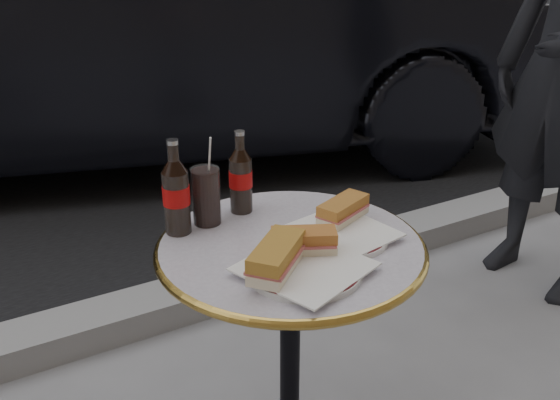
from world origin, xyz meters
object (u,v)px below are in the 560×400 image
bistro_table (290,371)px  plate_right (339,235)px  parked_car (165,29)px  cola_bottle_right (241,172)px  cola_bottle_left (176,187)px  cola_glass (206,196)px  plate_left (305,270)px

bistro_table → plate_right: size_ratio=3.19×
plate_right → parked_car: parked_car is taller
cola_bottle_right → cola_bottle_left: bearing=-170.0°
bistro_table → cola_bottle_left: cola_bottle_left is taller
cola_glass → parked_car: 2.62m
cola_bottle_left → cola_bottle_right: 0.18m
plate_left → cola_glass: 0.34m
plate_left → cola_bottle_right: cola_bottle_right is taller
plate_left → cola_bottle_right: bearing=86.2°
cola_bottle_right → parked_car: parked_car is taller
bistro_table → parked_car: (0.68, 2.68, 0.44)m
cola_bottle_left → plate_left: bearing=-62.8°
cola_bottle_left → plate_right: bearing=-34.5°
plate_left → bistro_table: bearing=71.6°
cola_bottle_left → cola_glass: bearing=8.2°
plate_right → cola_bottle_right: bearing=117.9°
bistro_table → plate_right: (0.11, -0.04, 0.37)m
cola_bottle_right → parked_car: 2.57m
plate_left → parked_car: size_ratio=0.05×
bistro_table → plate_left: (-0.04, -0.13, 0.37)m
plate_right → cola_glass: cola_glass is taller
cola_glass → plate_left: bearing=-75.9°
bistro_table → cola_bottle_right: bearing=95.6°
cola_bottle_left → parked_car: bearing=70.6°
bistro_table → plate_left: 0.40m
cola_bottle_left → bistro_table: bearing=-41.5°
cola_glass → cola_bottle_right: bearing=11.3°
plate_right → parked_car: (0.57, 2.71, 0.07)m
plate_right → cola_bottle_left: 0.39m
bistro_table → cola_bottle_right: size_ratio=3.45×
plate_left → parked_car: (0.72, 2.81, 0.07)m
cola_bottle_left → cola_glass: 0.09m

